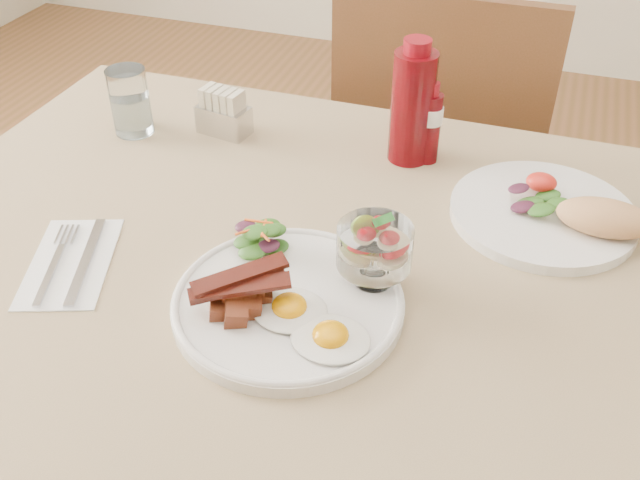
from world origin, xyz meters
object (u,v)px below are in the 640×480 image
Objects in this scene: ketchup_bottle at (412,105)px; main_plate at (288,304)px; table at (354,314)px; water_glass at (131,105)px; sugar_caddy at (224,114)px; second_plate at (557,213)px; hot_sauce_bottle at (430,124)px; fruit_cup at (375,247)px; chair_far at (439,163)px.

main_plate is at bearing -97.89° from ketchup_bottle.
main_plate is (-0.05, -0.11, 0.10)m from table.
table is 0.53m from water_glass.
water_glass reaches higher than main_plate.
sugar_caddy reaches higher than main_plate.
ketchup_bottle reaches higher than water_glass.
ketchup_bottle is at bearing 8.25° from water_glass.
hot_sauce_bottle is (-0.21, 0.11, 0.05)m from second_plate.
water_glass reaches higher than table.
ketchup_bottle is (-0.24, 0.11, 0.08)m from second_plate.
fruit_cup reaches higher than table.
table is 0.16m from fruit_cup.
table is at bearing -31.11° from sugar_caddy.
hot_sauce_bottle is 0.49m from water_glass.
chair_far is 0.81m from main_plate.
table is 0.68m from chair_far.
sugar_caddy is at bearing -176.26° from ketchup_bottle.
table is at bearing 63.22° from main_plate.
chair_far is at bearing 116.26° from second_plate.
sugar_caddy is (-0.34, 0.31, -0.03)m from fruit_cup.
ketchup_bottle is at bearing -175.95° from hot_sauce_bottle.
chair_far is 0.49m from ketchup_bottle.
fruit_cup is (0.03, -0.04, 0.16)m from table.
table is at bearing -90.21° from ketchup_bottle.
hot_sauce_bottle is at bearing 90.44° from fruit_cup.
main_plate reaches higher than table.
table is at bearing -142.95° from second_plate.
main_plate is 2.11× the size of hot_sauce_bottle.
chair_far is 7.00× the size of hot_sauce_bottle.
water_glass reaches higher than fruit_cup.
table is 6.75× the size of ketchup_bottle.
table is 4.88× the size of second_plate.
ketchup_bottle is at bearing 95.59° from fruit_cup.
ketchup_bottle is at bearing -89.84° from chair_far.
main_plate is 1.03× the size of second_plate.
chair_far is 3.41× the size of second_plate.
fruit_cup is 0.30m from second_plate.
sugar_caddy reaches higher than table.
ketchup_bottle reaches higher than main_plate.
chair_far reaches higher than main_plate.
second_plate is at bearing 37.05° from table.
second_plate reaches higher than table.
ketchup_bottle is (-0.03, 0.33, 0.03)m from fruit_cup.
sugar_caddy is (-0.31, 0.27, 0.12)m from table.
ketchup_bottle is (0.00, 0.29, 0.18)m from table.
water_glass is at bearing 141.03° from main_plate.
fruit_cup is 0.83× the size of water_glass.
second_plate is at bearing 0.51° from sugar_caddy.
water_glass is at bearing 152.04° from fruit_cup.
sugar_caddy reaches higher than second_plate.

